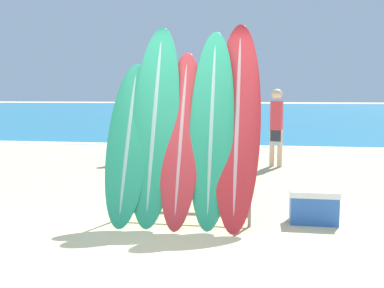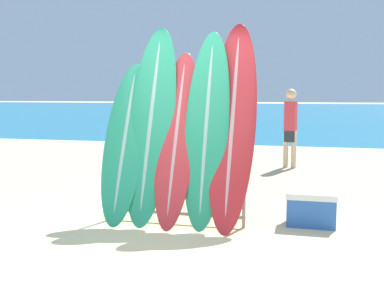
{
  "view_description": "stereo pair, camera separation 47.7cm",
  "coord_description": "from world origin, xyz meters",
  "px_view_note": "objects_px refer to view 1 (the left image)",
  "views": [
    {
      "loc": [
        0.99,
        -4.5,
        1.58
      ],
      "look_at": [
        0.01,
        1.55,
        0.89
      ],
      "focal_mm": 42.0,
      "sensor_mm": 36.0,
      "label": 1
    },
    {
      "loc": [
        1.46,
        -4.4,
        1.58
      ],
      "look_at": [
        0.01,
        1.55,
        0.89
      ],
      "focal_mm": 42.0,
      "sensor_mm": 36.0,
      "label": 2
    }
  ],
  "objects_px": {
    "surfboard_slot_1": "(155,123)",
    "surfboard_slot_4": "(237,122)",
    "surfboard_slot_0": "(129,142)",
    "cooler_box": "(314,206)",
    "surfboard_rack": "(181,186)",
    "person_mid_beach": "(134,122)",
    "person_near_water": "(276,125)",
    "surfboard_slot_2": "(181,137)",
    "surfboard_slot_3": "(212,127)"
  },
  "relations": [
    {
      "from": "surfboard_slot_2",
      "to": "person_mid_beach",
      "type": "relative_size",
      "value": 1.26
    },
    {
      "from": "surfboard_slot_0",
      "to": "surfboard_slot_4",
      "type": "bearing_deg",
      "value": 5.15
    },
    {
      "from": "surfboard_rack",
      "to": "person_near_water",
      "type": "xyz_separation_m",
      "value": [
        1.23,
        4.55,
        0.45
      ]
    },
    {
      "from": "surfboard_slot_0",
      "to": "person_near_water",
      "type": "height_order",
      "value": "surfboard_slot_0"
    },
    {
      "from": "surfboard_slot_2",
      "to": "person_near_water",
      "type": "distance_m",
      "value": 4.66
    },
    {
      "from": "surfboard_rack",
      "to": "cooler_box",
      "type": "height_order",
      "value": "surfboard_rack"
    },
    {
      "from": "person_near_water",
      "to": "surfboard_slot_3",
      "type": "bearing_deg",
      "value": 94.1
    },
    {
      "from": "person_near_water",
      "to": "surfboard_slot_4",
      "type": "bearing_deg",
      "value": 97.75
    },
    {
      "from": "surfboard_rack",
      "to": "person_near_water",
      "type": "relative_size",
      "value": 1.01
    },
    {
      "from": "surfboard_slot_2",
      "to": "surfboard_slot_3",
      "type": "height_order",
      "value": "surfboard_slot_3"
    },
    {
      "from": "surfboard_rack",
      "to": "surfboard_slot_4",
      "type": "xyz_separation_m",
      "value": [
        0.66,
        0.14,
        0.77
      ]
    },
    {
      "from": "surfboard_slot_3",
      "to": "person_mid_beach",
      "type": "relative_size",
      "value": 1.41
    },
    {
      "from": "surfboard_rack",
      "to": "surfboard_slot_2",
      "type": "xyz_separation_m",
      "value": [
        -0.01,
        0.06,
        0.59
      ]
    },
    {
      "from": "surfboard_slot_0",
      "to": "surfboard_slot_4",
      "type": "relative_size",
      "value": 0.8
    },
    {
      "from": "surfboard_slot_2",
      "to": "person_near_water",
      "type": "relative_size",
      "value": 1.26
    },
    {
      "from": "surfboard_slot_1",
      "to": "cooler_box",
      "type": "bearing_deg",
      "value": 5.1
    },
    {
      "from": "person_near_water",
      "to": "cooler_box",
      "type": "distance_m",
      "value": 4.34
    },
    {
      "from": "surfboard_slot_3",
      "to": "person_mid_beach",
      "type": "xyz_separation_m",
      "value": [
        -2.39,
        4.77,
        -0.26
      ]
    },
    {
      "from": "surfboard_slot_1",
      "to": "cooler_box",
      "type": "distance_m",
      "value": 2.2
    },
    {
      "from": "surfboard_rack",
      "to": "surfboard_slot_3",
      "type": "xyz_separation_m",
      "value": [
        0.36,
        0.08,
        0.71
      ]
    },
    {
      "from": "surfboard_slot_1",
      "to": "surfboard_slot_2",
      "type": "distance_m",
      "value": 0.38
    },
    {
      "from": "surfboard_slot_0",
      "to": "surfboard_slot_3",
      "type": "relative_size",
      "value": 0.84
    },
    {
      "from": "surfboard_slot_0",
      "to": "person_mid_beach",
      "type": "xyz_separation_m",
      "value": [
        -1.37,
        4.82,
        -0.07
      ]
    },
    {
      "from": "surfboard_slot_4",
      "to": "surfboard_slot_1",
      "type": "bearing_deg",
      "value": -178.12
    },
    {
      "from": "surfboard_slot_1",
      "to": "person_near_water",
      "type": "xyz_separation_m",
      "value": [
        1.58,
        4.44,
        -0.31
      ]
    },
    {
      "from": "surfboard_slot_1",
      "to": "surfboard_slot_0",
      "type": "bearing_deg",
      "value": -164.51
    },
    {
      "from": "surfboard_slot_2",
      "to": "surfboard_slot_3",
      "type": "bearing_deg",
      "value": 3.51
    },
    {
      "from": "surfboard_rack",
      "to": "surfboard_slot_2",
      "type": "height_order",
      "value": "surfboard_slot_2"
    },
    {
      "from": "surfboard_slot_2",
      "to": "surfboard_slot_4",
      "type": "bearing_deg",
      "value": 7.41
    },
    {
      "from": "surfboard_rack",
      "to": "surfboard_slot_3",
      "type": "bearing_deg",
      "value": 12.72
    },
    {
      "from": "surfboard_rack",
      "to": "surfboard_slot_4",
      "type": "relative_size",
      "value": 0.68
    },
    {
      "from": "surfboard_slot_3",
      "to": "person_near_water",
      "type": "distance_m",
      "value": 4.56
    },
    {
      "from": "surfboard_slot_1",
      "to": "surfboard_slot_3",
      "type": "height_order",
      "value": "surfboard_slot_1"
    },
    {
      "from": "person_near_water",
      "to": "surfboard_slot_1",
      "type": "bearing_deg",
      "value": 85.53
    },
    {
      "from": "cooler_box",
      "to": "surfboard_slot_0",
      "type": "bearing_deg",
      "value": -173.44
    },
    {
      "from": "surfboard_slot_1",
      "to": "surfboard_slot_2",
      "type": "xyz_separation_m",
      "value": [
        0.34,
        -0.05,
        -0.17
      ]
    },
    {
      "from": "person_mid_beach",
      "to": "cooler_box",
      "type": "relative_size",
      "value": 2.86
    },
    {
      "from": "surfboard_slot_3",
      "to": "person_near_water",
      "type": "xyz_separation_m",
      "value": [
        0.87,
        4.47,
        -0.27
      ]
    },
    {
      "from": "surfboard_slot_0",
      "to": "cooler_box",
      "type": "distance_m",
      "value": 2.4
    },
    {
      "from": "person_mid_beach",
      "to": "surfboard_slot_3",
      "type": "bearing_deg",
      "value": 33.93
    },
    {
      "from": "surfboard_slot_2",
      "to": "person_mid_beach",
      "type": "xyz_separation_m",
      "value": [
        -2.02,
        4.79,
        -0.14
      ]
    },
    {
      "from": "person_near_water",
      "to": "cooler_box",
      "type": "height_order",
      "value": "person_near_water"
    },
    {
      "from": "person_mid_beach",
      "to": "person_near_water",
      "type": "bearing_deg",
      "value": 92.04
    },
    {
      "from": "person_near_water",
      "to": "cooler_box",
      "type": "relative_size",
      "value": 2.86
    },
    {
      "from": "person_near_water",
      "to": "person_mid_beach",
      "type": "xyz_separation_m",
      "value": [
        -3.26,
        0.3,
        0.0
      ]
    },
    {
      "from": "surfboard_slot_1",
      "to": "surfboard_slot_4",
      "type": "height_order",
      "value": "surfboard_slot_4"
    },
    {
      "from": "surfboard_slot_0",
      "to": "person_near_water",
      "type": "distance_m",
      "value": 4.9
    },
    {
      "from": "surfboard_slot_1",
      "to": "surfboard_slot_4",
      "type": "xyz_separation_m",
      "value": [
        1.01,
        0.03,
        0.02
      ]
    },
    {
      "from": "surfboard_rack",
      "to": "person_mid_beach",
      "type": "height_order",
      "value": "person_mid_beach"
    },
    {
      "from": "surfboard_slot_0",
      "to": "person_mid_beach",
      "type": "relative_size",
      "value": 1.18
    }
  ]
}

